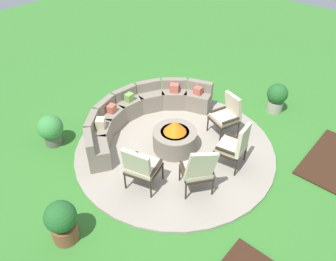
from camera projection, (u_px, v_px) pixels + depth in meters
ground_plane at (175, 150)px, 7.54m from camera, size 24.00×24.00×0.00m
patio_circle at (175, 149)px, 7.52m from camera, size 4.46×4.46×0.06m
mulch_bed_right at (335, 161)px, 7.22m from camera, size 1.93×1.10×0.04m
fire_pit at (175, 138)px, 7.32m from camera, size 0.97×0.97×0.75m
curved_stone_bench at (139, 113)px, 8.06m from camera, size 3.69×1.75×0.73m
lounge_chair_front_left at (141, 166)px, 6.25m from camera, size 0.76×0.74×1.07m
lounge_chair_front_right at (198, 170)px, 6.15m from camera, size 0.76×0.80×1.14m
lounge_chair_back_left at (235, 145)px, 6.74m from camera, size 0.68×0.64×1.06m
lounge_chair_back_right at (227, 114)px, 7.60m from camera, size 0.72×0.71×1.02m
potted_plant_0 at (51, 129)px, 7.47m from camera, size 0.57×0.57×0.75m
potted_plant_1 at (62, 221)px, 5.46m from camera, size 0.53×0.53×0.85m
potted_plant_2 at (277, 97)px, 8.50m from camera, size 0.52×0.52×0.78m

